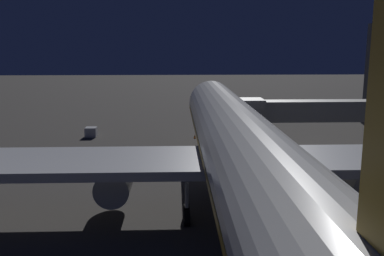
{
  "coord_description": "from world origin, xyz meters",
  "views": [
    {
      "loc": [
        4.99,
        42.77,
        13.5
      ],
      "look_at": [
        3.0,
        -8.84,
        3.5
      ],
      "focal_mm": 39.68,
      "sensor_mm": 36.0,
      "label": 1
    }
  ],
  "objects_px": {
    "jet_bridge": "(305,111)",
    "traffic_cone_nose_starboard": "(195,136)",
    "airliner_at_gate": "(240,151)",
    "baggage_container_near_belt": "(91,132)",
    "traffic_cone_nose_port": "(224,136)"
  },
  "relations": [
    {
      "from": "airliner_at_gate",
      "to": "traffic_cone_nose_starboard",
      "type": "xyz_separation_m",
      "value": [
        2.2,
        -29.85,
        -5.25
      ]
    },
    {
      "from": "jet_bridge",
      "to": "airliner_at_gate",
      "type": "bearing_deg",
      "value": 60.41
    },
    {
      "from": "baggage_container_near_belt",
      "to": "traffic_cone_nose_starboard",
      "type": "relative_size",
      "value": 3.09
    },
    {
      "from": "airliner_at_gate",
      "to": "jet_bridge",
      "type": "xyz_separation_m",
      "value": [
        -10.97,
        -19.31,
        0.1
      ]
    },
    {
      "from": "airliner_at_gate",
      "to": "traffic_cone_nose_port",
      "type": "xyz_separation_m",
      "value": [
        -2.2,
        -29.85,
        -5.25
      ]
    },
    {
      "from": "jet_bridge",
      "to": "traffic_cone_nose_starboard",
      "type": "height_order",
      "value": "jet_bridge"
    },
    {
      "from": "jet_bridge",
      "to": "traffic_cone_nose_port",
      "type": "xyz_separation_m",
      "value": [
        8.77,
        -10.54,
        -5.35
      ]
    },
    {
      "from": "airliner_at_gate",
      "to": "traffic_cone_nose_starboard",
      "type": "distance_m",
      "value": 30.39
    },
    {
      "from": "airliner_at_gate",
      "to": "baggage_container_near_belt",
      "type": "distance_m",
      "value": 36.74
    },
    {
      "from": "jet_bridge",
      "to": "traffic_cone_nose_port",
      "type": "height_order",
      "value": "jet_bridge"
    },
    {
      "from": "airliner_at_gate",
      "to": "traffic_cone_nose_port",
      "type": "bearing_deg",
      "value": -94.22
    },
    {
      "from": "airliner_at_gate",
      "to": "jet_bridge",
      "type": "bearing_deg",
      "value": -119.59
    },
    {
      "from": "airliner_at_gate",
      "to": "traffic_cone_nose_port",
      "type": "distance_m",
      "value": 30.39
    },
    {
      "from": "airliner_at_gate",
      "to": "traffic_cone_nose_starboard",
      "type": "relative_size",
      "value": 114.03
    },
    {
      "from": "jet_bridge",
      "to": "baggage_container_near_belt",
      "type": "relative_size",
      "value": 11.88
    }
  ]
}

